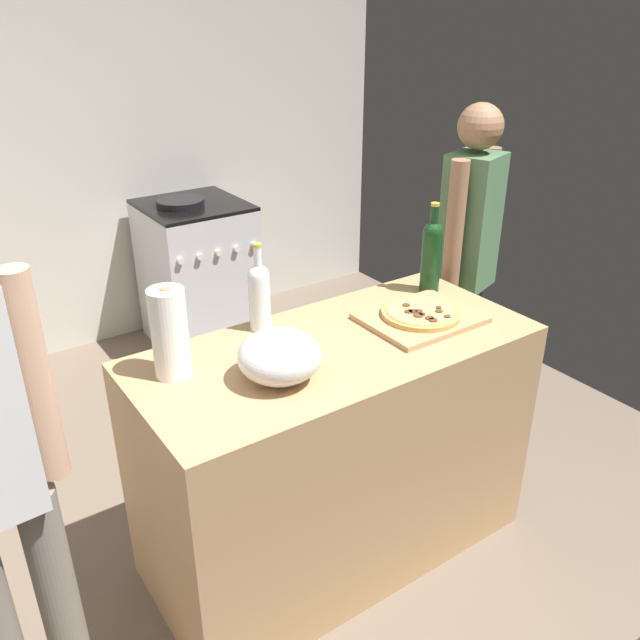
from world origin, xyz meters
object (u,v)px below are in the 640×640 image
object	(u,v)px
pizza	(421,313)
stove	(198,273)
mixing_bowl	(280,356)
paper_towel_roll	(170,333)
wine_bottle_green	(259,294)
wine_bottle_amber	(432,253)
person_in_red	(467,260)

from	to	relation	value
pizza	stove	bearing A→B (deg)	90.41
mixing_bowl	stove	world-z (taller)	mixing_bowl
pizza	paper_towel_roll	size ratio (longest dim) A/B	0.98
paper_towel_roll	stove	size ratio (longest dim) A/B	0.31
pizza	stove	xyz separation A→B (m)	(-0.01, 1.92, -0.48)
wine_bottle_green	stove	size ratio (longest dim) A/B	0.34
pizza	paper_towel_roll	bearing A→B (deg)	170.45
paper_towel_roll	wine_bottle_green	bearing A→B (deg)	18.12
pizza	stove	size ratio (longest dim) A/B	0.31
wine_bottle_amber	paper_towel_roll	bearing A→B (deg)	-178.22
pizza	wine_bottle_amber	distance (m)	0.31
mixing_bowl	stove	bearing A→B (deg)	72.79
wine_bottle_green	pizza	bearing A→B (deg)	-28.38
pizza	wine_bottle_green	world-z (taller)	wine_bottle_green
wine_bottle_green	person_in_red	size ratio (longest dim) A/B	0.20
wine_bottle_amber	stove	bearing A→B (deg)	97.39
mixing_bowl	stove	xyz separation A→B (m)	(0.61, 1.98, -0.53)
pizza	wine_bottle_green	bearing A→B (deg)	151.62
paper_towel_roll	person_in_red	size ratio (longest dim) A/B	0.18
pizza	person_in_red	size ratio (longest dim) A/B	0.18
wine_bottle_green	mixing_bowl	bearing A→B (deg)	-110.40
paper_towel_roll	stove	xyz separation A→B (m)	(0.87, 1.78, -0.59)
wine_bottle_amber	stove	xyz separation A→B (m)	(-0.23, 1.74, -0.61)
pizza	wine_bottle_green	distance (m)	0.58
wine_bottle_green	paper_towel_roll	bearing A→B (deg)	-161.88
wine_bottle_green	stove	distance (m)	1.82
pizza	stove	distance (m)	1.98
paper_towel_roll	stove	world-z (taller)	paper_towel_roll
stove	person_in_red	distance (m)	1.76
mixing_bowl	wine_bottle_amber	size ratio (longest dim) A/B	0.71
mixing_bowl	person_in_red	bearing A→B (deg)	18.11
wine_bottle_amber	mixing_bowl	bearing A→B (deg)	-163.88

